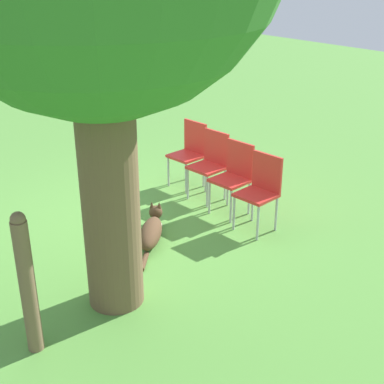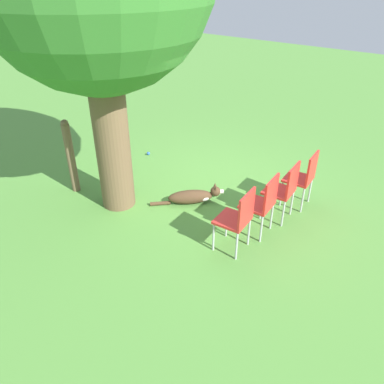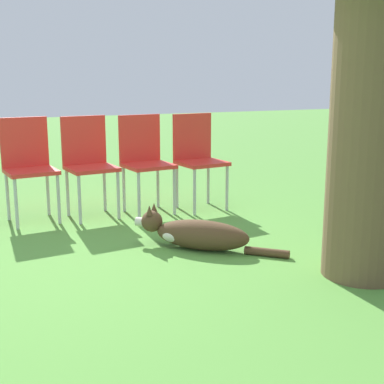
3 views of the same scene
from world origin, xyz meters
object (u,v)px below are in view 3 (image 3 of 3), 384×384
red_chair_3 (198,154)px  red_chair_2 (145,156)px  dog (195,234)px  red_chair_0 (28,161)px  red_chair_1 (88,159)px

red_chair_3 → red_chair_2: bearing=-102.7°
dog → red_chair_3: bearing=-72.3°
red_chair_0 → red_chair_3: size_ratio=1.00×
dog → red_chair_3: red_chair_3 is taller
red_chair_1 → red_chair_3: same height
dog → red_chair_2: size_ratio=0.99×
red_chair_2 → red_chair_3: 0.55m
red_chair_0 → red_chair_2: bearing=77.3°
dog → red_chair_0: bearing=-10.4°
red_chair_0 → red_chair_1: (0.07, 0.55, 0.00)m
red_chair_1 → red_chair_3: bearing=77.3°
red_chair_1 → dog: bearing=14.4°
dog → red_chair_3: size_ratio=0.99×
red_chair_0 → red_chair_1: 0.55m
red_chair_1 → red_chair_2: (0.07, 0.55, 0.00)m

